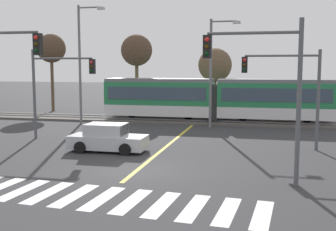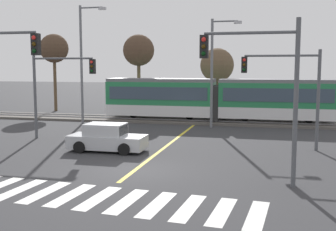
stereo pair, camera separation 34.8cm
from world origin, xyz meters
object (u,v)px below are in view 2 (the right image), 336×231
(traffic_light_mid_right, at_px, (290,82))
(bare_tree_far_west, at_px, (54,49))
(street_lamp_centre, at_px, (215,66))
(traffic_light_mid_left, at_px, (56,80))
(sedan_crossing, at_px, (107,138))
(street_lamp_west, at_px, (83,58))
(light_rail_tram, at_px, (217,98))
(traffic_light_near_right, at_px, (263,78))
(bare_tree_west, at_px, (139,51))
(bare_tree_east, at_px, (217,65))

(traffic_light_mid_right, xyz_separation_m, bare_tree_far_west, (-22.78, 15.73, 2.64))
(street_lamp_centre, bearing_deg, traffic_light_mid_left, -140.28)
(sedan_crossing, relative_size, street_lamp_centre, 0.52)
(traffic_light_mid_left, bearing_deg, street_lamp_west, 101.27)
(light_rail_tram, distance_m, sedan_crossing, 13.94)
(traffic_light_near_right, bearing_deg, street_lamp_west, 133.77)
(traffic_light_near_right, height_order, bare_tree_west, bare_tree_west)
(traffic_light_near_right, relative_size, bare_tree_east, 1.02)
(street_lamp_west, height_order, bare_tree_east, street_lamp_west)
(traffic_light_mid_right, distance_m, traffic_light_near_right, 7.76)
(traffic_light_mid_right, bearing_deg, bare_tree_east, 111.34)
(light_rail_tram, relative_size, traffic_light_mid_right, 3.35)
(traffic_light_mid_right, xyz_separation_m, traffic_light_near_right, (-1.30, -7.64, 0.43))
(sedan_crossing, height_order, traffic_light_mid_right, traffic_light_mid_right)
(sedan_crossing, height_order, traffic_light_near_right, traffic_light_near_right)
(traffic_light_mid_right, relative_size, traffic_light_near_right, 0.86)
(sedan_crossing, distance_m, traffic_light_near_right, 10.23)
(street_lamp_centre, bearing_deg, bare_tree_far_west, 155.19)
(traffic_light_mid_left, height_order, street_lamp_west, street_lamp_west)
(street_lamp_west, bearing_deg, traffic_light_near_right, -46.23)
(traffic_light_mid_right, relative_size, bare_tree_east, 0.88)
(traffic_light_mid_left, distance_m, bare_tree_far_west, 18.09)
(sedan_crossing, xyz_separation_m, bare_tree_west, (-3.44, 16.71, 5.35))
(bare_tree_west, bearing_deg, traffic_light_near_right, -61.32)
(traffic_light_mid_left, xyz_separation_m, bare_tree_far_west, (-8.61, 15.69, 2.66))
(bare_tree_far_west, height_order, bare_tree_east, bare_tree_far_west)
(traffic_light_near_right, relative_size, street_lamp_centre, 0.79)
(street_lamp_west, bearing_deg, bare_tree_east, 38.28)
(street_lamp_centre, height_order, bare_tree_east, street_lamp_centre)
(light_rail_tram, xyz_separation_m, traffic_light_mid_left, (-8.92, -10.30, 1.69))
(sedan_crossing, distance_m, bare_tree_far_west, 23.44)
(traffic_light_mid_right, height_order, traffic_light_near_right, traffic_light_near_right)
(street_lamp_west, bearing_deg, bare_tree_far_west, 130.38)
(street_lamp_west, xyz_separation_m, bare_tree_east, (9.76, 7.70, -0.59))
(bare_tree_far_west, bearing_deg, street_lamp_centre, -24.81)
(traffic_light_near_right, relative_size, bare_tree_far_west, 0.81)
(traffic_light_near_right, height_order, bare_tree_east, traffic_light_near_right)
(traffic_light_near_right, bearing_deg, light_rail_tram, 102.36)
(sedan_crossing, bearing_deg, bare_tree_far_west, 125.33)
(sedan_crossing, distance_m, bare_tree_west, 17.88)
(bare_tree_east, bearing_deg, traffic_light_mid_left, -119.05)
(light_rail_tram, xyz_separation_m, street_lamp_centre, (0.13, -2.77, 2.59))
(traffic_light_mid_right, height_order, traffic_light_mid_left, traffic_light_mid_left)
(traffic_light_mid_right, xyz_separation_m, bare_tree_west, (-13.08, 13.89, 2.30))
(light_rail_tram, distance_m, street_lamp_west, 11.29)
(traffic_light_mid_right, height_order, bare_tree_far_west, bare_tree_far_west)
(traffic_light_near_right, distance_m, bare_tree_east, 23.10)
(sedan_crossing, height_order, street_lamp_west, street_lamp_west)
(sedan_crossing, height_order, traffic_light_mid_left, traffic_light_mid_left)
(traffic_light_mid_left, xyz_separation_m, street_lamp_centre, (9.05, 7.52, 0.91))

